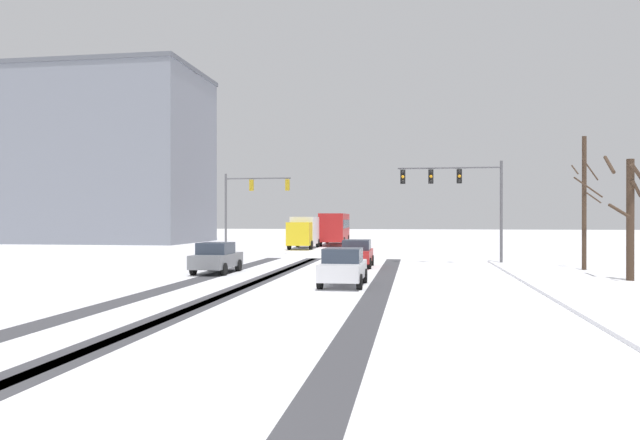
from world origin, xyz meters
The scene contains 16 objects.
ground_plane centered at (0.00, 0.00, 0.00)m, with size 300.00×300.00×0.00m, color white.
wheel_track_left_lane centered at (-2.41, 16.65, 0.00)m, with size 0.83×36.62×0.01m, color #424247.
wheel_track_right_lane centered at (3.44, 16.65, 0.00)m, with size 0.99×36.62×0.01m, color #424247.
wheel_track_center centered at (-2.01, 16.65, 0.00)m, with size 0.82×36.62×0.01m, color #424247.
wheel_track_oncoming centered at (-5.17, 16.65, 0.00)m, with size 1.08×36.62×0.01m, color #424247.
sidewalk_kerb_right centered at (11.66, 14.98, 0.06)m, with size 4.00×36.62×0.12m, color white.
traffic_signal_near_right centered at (7.66, 31.28, 4.81)m, with size 6.53×0.39×6.50m.
traffic_signal_far_left centered at (-8.39, 39.28, 4.62)m, with size 5.49×0.42×6.50m.
car_red_lead centered at (1.51, 27.79, 0.82)m, with size 1.87×4.12×1.62m.
car_grey_second centered at (-5.43, 22.71, 0.82)m, with size 1.84×4.10×1.62m.
car_white_third centered at (1.86, 17.82, 0.82)m, with size 1.84×4.10×1.62m.
bus_oncoming centered at (-3.68, 57.22, 1.99)m, with size 3.05×11.11×3.38m.
box_truck_delivery centered at (-5.55, 48.80, 1.63)m, with size 2.45×7.45×3.02m.
bare_tree_sidewalk_mid centered at (14.71, 22.08, 3.13)m, with size 1.78×1.91×5.91m.
bare_tree_sidewalk_far centered at (14.27, 27.81, 3.83)m, with size 1.65×1.38×7.48m.
office_building_far_left_block centered at (-34.61, 60.02, 10.27)m, with size 28.35×15.35×20.53m.
Camera 1 is at (4.86, -7.60, 2.90)m, focal length 33.69 mm.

